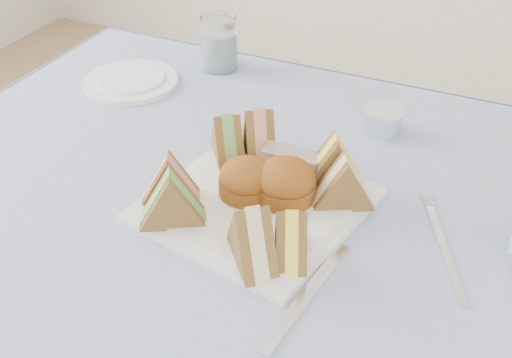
% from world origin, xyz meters
% --- Properties ---
extents(tablecloth, '(1.02, 1.02, 0.01)m').
position_xyz_m(tablecloth, '(0.00, 0.00, 0.74)').
color(tablecloth, '#95ACC4').
rests_on(tablecloth, table).
extents(serving_plate, '(0.31, 0.31, 0.01)m').
position_xyz_m(serving_plate, '(0.06, 0.05, 0.75)').
color(serving_plate, white).
rests_on(serving_plate, tablecloth).
extents(sandwich_fl_a, '(0.09, 0.07, 0.07)m').
position_xyz_m(sandwich_fl_a, '(-0.05, 0.01, 0.79)').
color(sandwich_fl_a, brown).
rests_on(sandwich_fl_a, serving_plate).
extents(sandwich_fl_b, '(0.10, 0.08, 0.08)m').
position_xyz_m(sandwich_fl_b, '(-0.02, -0.03, 0.80)').
color(sandwich_fl_b, brown).
rests_on(sandwich_fl_b, serving_plate).
extents(sandwich_fr_a, '(0.07, 0.09, 0.07)m').
position_xyz_m(sandwich_fr_a, '(0.15, -0.03, 0.79)').
color(sandwich_fr_a, brown).
rests_on(sandwich_fr_a, serving_plate).
extents(sandwich_fr_b, '(0.09, 0.10, 0.08)m').
position_xyz_m(sandwich_fr_b, '(0.11, -0.06, 0.80)').
color(sandwich_fr_b, brown).
rests_on(sandwich_fr_b, serving_plate).
extents(sandwich_bl_a, '(0.08, 0.09, 0.08)m').
position_xyz_m(sandwich_bl_a, '(-0.02, 0.13, 0.80)').
color(sandwich_bl_a, brown).
rests_on(sandwich_bl_a, serving_plate).
extents(sandwich_bl_b, '(0.08, 0.10, 0.08)m').
position_xyz_m(sandwich_bl_b, '(0.02, 0.16, 0.80)').
color(sandwich_bl_b, brown).
rests_on(sandwich_bl_b, serving_plate).
extents(sandwich_br_a, '(0.09, 0.08, 0.08)m').
position_xyz_m(sandwich_br_a, '(0.17, 0.10, 0.80)').
color(sandwich_br_a, brown).
rests_on(sandwich_br_a, serving_plate).
extents(sandwich_br_b, '(0.10, 0.08, 0.08)m').
position_xyz_m(sandwich_br_b, '(0.15, 0.14, 0.80)').
color(sandwich_br_b, brown).
rests_on(sandwich_br_b, serving_plate).
extents(scone_left, '(0.10, 0.10, 0.05)m').
position_xyz_m(scone_left, '(0.05, 0.06, 0.78)').
color(scone_left, '#934414').
rests_on(scone_left, serving_plate).
extents(scone_right, '(0.09, 0.09, 0.06)m').
position_xyz_m(scone_right, '(0.10, 0.07, 0.79)').
color(scone_right, '#934414').
rests_on(scone_right, serving_plate).
extents(pastry_slice, '(0.09, 0.03, 0.04)m').
position_xyz_m(pastry_slice, '(0.08, 0.13, 0.78)').
color(pastry_slice, tan).
rests_on(pastry_slice, serving_plate).
extents(side_plate, '(0.21, 0.21, 0.01)m').
position_xyz_m(side_plate, '(-0.31, 0.30, 0.75)').
color(side_plate, white).
rests_on(side_plate, tablecloth).
extents(water_glass, '(0.09, 0.09, 0.10)m').
position_xyz_m(water_glass, '(-0.19, 0.43, 0.80)').
color(water_glass, white).
rests_on(water_glass, tablecloth).
extents(tea_strainer, '(0.09, 0.09, 0.04)m').
position_xyz_m(tea_strainer, '(0.17, 0.32, 0.77)').
color(tea_strainer, silver).
rests_on(tea_strainer, tablecloth).
extents(knife, '(0.04, 0.21, 0.00)m').
position_xyz_m(knife, '(0.19, -0.08, 0.75)').
color(knife, silver).
rests_on(knife, tablecloth).
extents(fork, '(0.08, 0.17, 0.00)m').
position_xyz_m(fork, '(0.32, 0.07, 0.75)').
color(fork, silver).
rests_on(fork, tablecloth).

